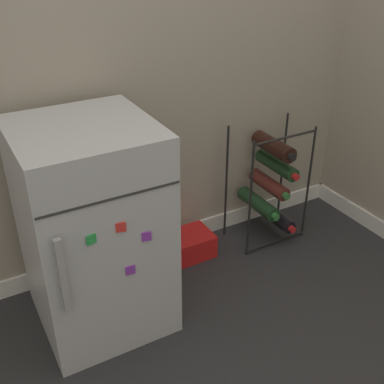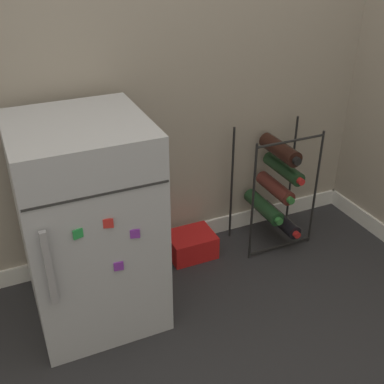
{
  "view_description": "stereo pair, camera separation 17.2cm",
  "coord_description": "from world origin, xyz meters",
  "views": [
    {
      "loc": [
        -0.95,
        -1.3,
        1.51
      ],
      "look_at": [
        -0.03,
        0.36,
        0.44
      ],
      "focal_mm": 45.0,
      "sensor_mm": 36.0,
      "label": 1
    },
    {
      "loc": [
        -0.8,
        -1.37,
        1.51
      ],
      "look_at": [
        -0.03,
        0.36,
        0.44
      ],
      "focal_mm": 45.0,
      "sensor_mm": 36.0,
      "label": 2
    }
  ],
  "objects": [
    {
      "name": "mini_fridge",
      "position": [
        -0.52,
        0.28,
        0.44
      ],
      "size": [
        0.51,
        0.55,
        0.88
      ],
      "color": "#B7BABF",
      "rests_on": "ground_plane"
    },
    {
      "name": "wine_rack",
      "position": [
        0.48,
        0.43,
        0.32
      ],
      "size": [
        0.38,
        0.33,
        0.64
      ],
      "color": "black",
      "rests_on": "ground_plane"
    },
    {
      "name": "soda_box",
      "position": [
        0.02,
        0.47,
        0.06
      ],
      "size": [
        0.23,
        0.19,
        0.12
      ],
      "color": "red",
      "rests_on": "ground_plane"
    },
    {
      "name": "ground_plane",
      "position": [
        0.0,
        0.0,
        0.0
      ],
      "size": [
        14.0,
        14.0,
        0.0
      ],
      "primitive_type": "plane",
      "color": "#28282B"
    }
  ]
}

